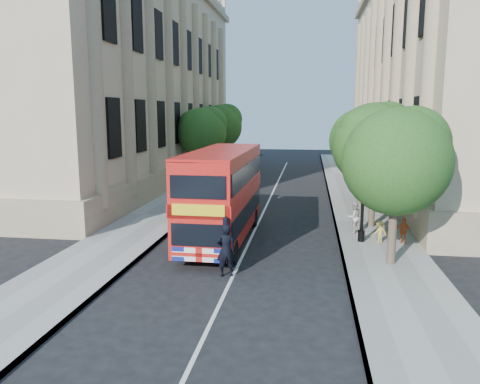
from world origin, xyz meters
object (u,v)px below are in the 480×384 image
at_px(police_constable, 226,250).
at_px(woman_pedestrian, 354,217).
at_px(lamp_post, 363,189).
at_px(double_decker_bus, 222,192).
at_px(box_van, 209,192).

relative_size(police_constable, woman_pedestrian, 1.26).
distance_m(police_constable, woman_pedestrian, 8.23).
relative_size(lamp_post, woman_pedestrian, 3.38).
relative_size(lamp_post, police_constable, 2.67).
relative_size(double_decker_bus, box_van, 1.73).
height_order(lamp_post, woman_pedestrian, lamp_post).
bearing_deg(lamp_post, police_constable, -136.39).
bearing_deg(box_van, double_decker_bus, -65.54).
height_order(police_constable, woman_pedestrian, police_constable).
height_order(box_van, police_constable, box_van).
xyz_separation_m(box_van, woman_pedestrian, (7.70, -3.02, -0.51)).
bearing_deg(woman_pedestrian, double_decker_bus, -12.92).
xyz_separation_m(double_decker_bus, box_van, (-1.69, 4.96, -0.87)).
xyz_separation_m(police_constable, woman_pedestrian, (5.04, 6.50, -0.08)).
height_order(lamp_post, double_decker_bus, lamp_post).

